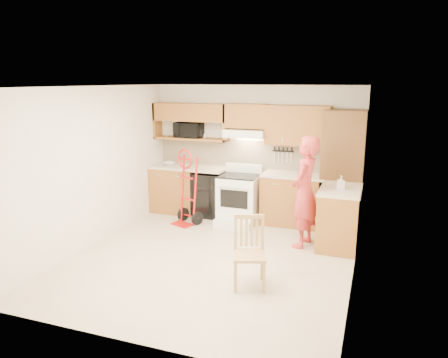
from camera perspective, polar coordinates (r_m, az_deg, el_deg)
The scene contains 28 objects.
floor at distance 6.51m, azimuth -1.51°, elevation -10.50°, with size 4.00×4.50×0.02m, color #C2B498.
ceiling at distance 5.97m, azimuth -1.66°, elevation 12.25°, with size 4.00×4.50×0.02m, color white.
wall_back at distance 8.23m, azimuth 4.15°, elevation 3.62°, with size 4.00×0.02×2.50m, color silver.
wall_front at distance 4.17m, azimuth -12.96°, elevation -6.03°, with size 4.00×0.02×2.50m, color silver.
wall_left at distance 7.09m, azimuth -16.91°, elevation 1.56°, with size 0.02×4.50×2.50m, color silver.
wall_right at distance 5.72m, azimuth 17.53°, elevation -1.13°, with size 0.02×4.50×2.50m, color silver.
backsplash at distance 8.21m, azimuth 4.09°, elevation 3.25°, with size 3.92×0.03×0.55m, color beige.
lower_cab_left at distance 8.65m, azimuth -6.44°, elevation -1.38°, with size 0.90×0.60×0.90m, color brown.
dishwasher at distance 8.36m, azimuth -1.81°, elevation -1.98°, with size 0.60×0.60×0.85m, color black.
lower_cab_right at distance 7.93m, azimuth 9.23°, elevation -2.81°, with size 1.14×0.60×0.90m, color brown.
countertop_left at distance 8.42m, azimuth -4.68°, elevation 1.54°, with size 1.50×0.63×0.04m, color beige.
countertop_right at distance 7.81m, azimuth 9.36°, elevation 0.50°, with size 1.14×0.63×0.04m, color beige.
cab_return_right at distance 7.06m, azimuth 14.99°, elevation -5.08°, with size 0.60×1.00×0.90m, color brown.
countertop_return at distance 6.93m, azimuth 15.22°, elevation -1.38°, with size 0.63×1.00×0.04m, color beige.
pantry_tall at distance 7.69m, azimuth 15.41°, elevation 0.99°, with size 0.70×0.60×2.10m, color brown.
upper_cab_left at distance 8.40m, azimuth -4.43°, elevation 8.82°, with size 1.50×0.33×0.34m, color brown.
upper_shelf_mw at distance 8.45m, azimuth -4.37°, elevation 5.37°, with size 1.50×0.33×0.04m, color brown.
upper_cab_center at distance 8.01m, azimuth 3.05°, elevation 8.35°, with size 0.76×0.33×0.44m, color brown.
upper_cab_right at distance 7.81m, azimuth 9.78°, elevation 7.03°, with size 1.14×0.33×0.70m, color brown.
range_hood at distance 7.98m, azimuth 2.89°, elevation 6.10°, with size 0.76×0.46×0.14m, color white.
knife_strip at distance 8.05m, azimuth 7.82°, elevation 3.25°, with size 0.40×0.05×0.29m, color black, non-canonical shape.
microwave at distance 8.45m, azimuth -4.66°, elevation 6.51°, with size 0.53×0.36×0.30m, color black.
range at distance 7.89m, azimuth 1.88°, elevation -2.17°, with size 0.71×0.94×1.05m, color white, non-canonical shape.
person at distance 6.82m, azimuth 10.59°, elevation -1.71°, with size 0.64×0.42×1.76m, color #C03636.
hand_truck at distance 7.81m, azimuth -5.11°, elevation -1.58°, with size 0.49×0.45×1.26m, color red, non-canonical shape.
dining_chair at distance 5.52m, azimuth 3.39°, elevation -9.76°, with size 0.41×0.44×0.90m, color tan, non-canonical shape.
soap_bottle at distance 6.86m, azimuth 15.25°, elevation -0.44°, with size 0.10×0.10×0.21m, color white.
bowl at distance 8.60m, azimuth -7.31°, elevation 2.05°, with size 0.24×0.24×0.06m, color white.
Camera 1 is at (2.17, -5.56, 2.59)m, focal length 34.48 mm.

